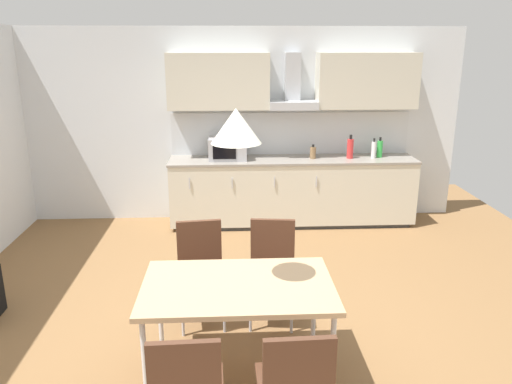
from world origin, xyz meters
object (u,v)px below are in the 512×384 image
object	(u,v)px
bottle_red	(350,148)
pendant_lamp	(236,126)
bottle_white	(374,150)
bottle_green	(380,149)
chair_far_left	(200,262)
microwave	(228,149)
chair_far_right	(272,261)
bottle_brown	(313,153)
chair_near_right	(295,382)
dining_table	(238,291)

from	to	relation	value
bottle_red	pendant_lamp	xyz separation A→B (m)	(-1.51, -3.16, 0.80)
bottle_white	pendant_lamp	xyz separation A→B (m)	(-1.82, -3.16, 0.82)
bottle_green	chair_far_left	distance (m)	3.31
microwave	bottle_green	distance (m)	1.98
bottle_red	chair_far_right	distance (m)	2.70
bottle_brown	bottle_red	size ratio (longest dim) A/B	0.60
bottle_white	chair_near_right	world-z (taller)	bottle_white
microwave	bottle_brown	size ratio (longest dim) A/B	2.61
bottle_brown	chair_far_left	world-z (taller)	bottle_brown
bottle_red	dining_table	distance (m)	3.52
bottle_red	chair_near_right	world-z (taller)	bottle_red
microwave	chair_far_right	distance (m)	2.47
dining_table	chair_near_right	size ratio (longest dim) A/B	1.51
bottle_white	pendant_lamp	world-z (taller)	pendant_lamp
chair_near_right	chair_far_right	bearing A→B (deg)	89.78
bottle_white	bottle_brown	size ratio (longest dim) A/B	1.41
bottle_brown	bottle_red	bearing A→B (deg)	-1.41
microwave	bottle_brown	distance (m)	1.10
bottle_white	chair_far_right	size ratio (longest dim) A/B	0.30
microwave	bottle_brown	bearing A→B (deg)	-0.54
chair_near_right	pendant_lamp	xyz separation A→B (m)	(-0.30, 0.80, 1.28)
dining_table	chair_far_right	xyz separation A→B (m)	(0.30, 0.80, -0.14)
microwave	bottle_white	world-z (taller)	microwave
chair_far_right	bottle_red	bearing A→B (deg)	63.02
chair_far_left	chair_far_right	bearing A→B (deg)	0.00
bottle_green	chair_far_right	world-z (taller)	bottle_green
chair_far_right	pendant_lamp	distance (m)	1.54
bottle_white	pendant_lamp	size ratio (longest dim) A/B	0.81
dining_table	pendant_lamp	world-z (taller)	pendant_lamp
bottle_green	dining_table	bearing A→B (deg)	-120.77
bottle_red	chair_far_right	xyz separation A→B (m)	(-1.20, -2.37, -0.48)
chair_near_right	chair_far_left	distance (m)	1.71
bottle_white	dining_table	bearing A→B (deg)	-119.87
microwave	bottle_red	bearing A→B (deg)	-0.80
bottle_white	bottle_green	xyz separation A→B (m)	(0.09, 0.04, 0.00)
chair_far_left	pendant_lamp	xyz separation A→B (m)	(0.30, -0.80, 1.28)
bottle_brown	chair_far_right	bearing A→B (deg)	-106.92
microwave	bottle_white	size ratio (longest dim) A/B	1.85
chair_far_right	pendant_lamp	xyz separation A→B (m)	(-0.30, -0.80, 1.28)
chair_far_right	chair_near_right	size ratio (longest dim) A/B	1.00
microwave	bottle_red	world-z (taller)	bottle_red
bottle_white	bottle_red	distance (m)	0.31
bottle_brown	chair_far_left	xyz separation A→B (m)	(-1.33, -2.38, -0.43)
bottle_brown	microwave	bearing A→B (deg)	179.46
dining_table	chair_far_right	distance (m)	0.87
chair_near_right	chair_far_left	size ratio (longest dim) A/B	1.00
bottle_brown	chair_far_right	size ratio (longest dim) A/B	0.21
dining_table	chair_near_right	world-z (taller)	chair_near_right
bottle_white	dining_table	distance (m)	3.66
microwave	dining_table	size ratio (longest dim) A/B	0.37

